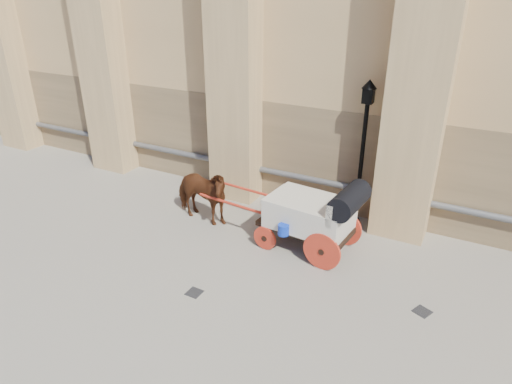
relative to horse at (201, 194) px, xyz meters
The scene contains 6 objects.
ground 2.12m from the horse, 58.54° to the right, with size 90.00×90.00×0.00m, color slate.
horse is the anchor object (origin of this frame).
carriage 3.31m from the horse, ahead, with size 4.45×1.62×1.91m.
street_lamp 4.50m from the horse, 26.34° to the left, with size 0.37×0.37×4.00m.
drain_grate_near 3.33m from the horse, 59.25° to the right, with size 0.32×0.32×0.01m, color black.
drain_grate_far 6.33m from the horse, 10.06° to the right, with size 0.32×0.32×0.01m, color black.
Camera 1 is at (5.57, -7.61, 6.31)m, focal length 32.00 mm.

